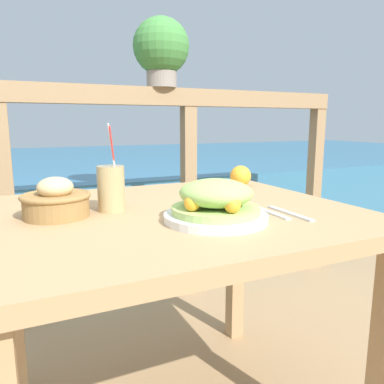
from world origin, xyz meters
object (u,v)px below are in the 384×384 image
at_px(salad_plate, 216,203).
at_px(potted_plant, 161,49).
at_px(bread_basket, 56,201).
at_px(drink_glass, 111,188).

height_order(salad_plate, potted_plant, potted_plant).
bearing_deg(potted_plant, bread_basket, -126.31).
bearing_deg(drink_glass, bread_basket, -176.61).
xyz_separation_m(bread_basket, potted_plant, (0.62, 0.84, 0.57)).
bearing_deg(bread_basket, potted_plant, 53.69).
height_order(bread_basket, potted_plant, potted_plant).
relative_size(salad_plate, bread_basket, 1.46).
xyz_separation_m(salad_plate, potted_plant, (0.26, 1.06, 0.57)).
bearing_deg(potted_plant, salad_plate, -103.60).
relative_size(bread_basket, potted_plant, 0.52).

